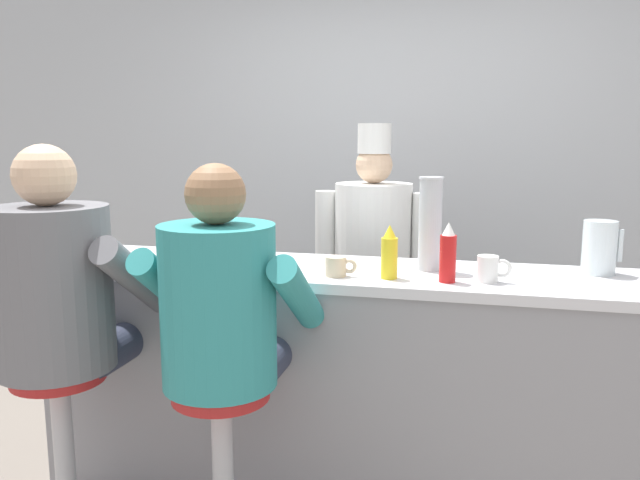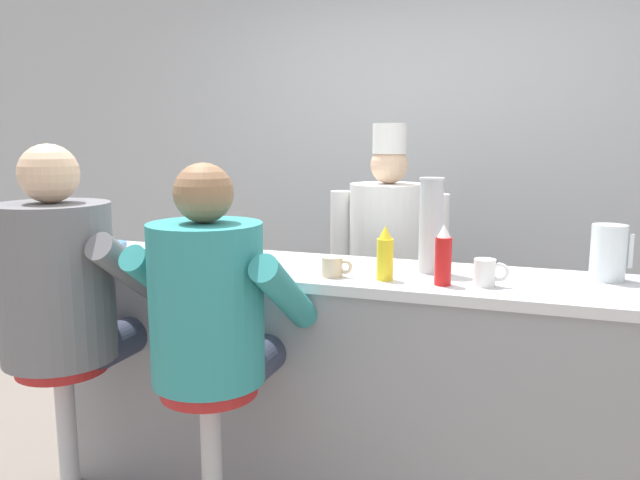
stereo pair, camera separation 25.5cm
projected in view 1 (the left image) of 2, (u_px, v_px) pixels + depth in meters
wall_back at (402, 168)px, 4.01m from camera, size 10.00×0.06×2.70m
diner_counter at (355, 385)px, 2.64m from camera, size 2.70×0.58×1.01m
ketchup_bottle_red at (448, 254)px, 2.32m from camera, size 0.06×0.06×0.23m
mustard_bottle_yellow at (389, 254)px, 2.38m from camera, size 0.06×0.06×0.21m
water_pitcher_clear at (600, 247)px, 2.46m from camera, size 0.15×0.13×0.21m
breakfast_plate at (189, 266)px, 2.56m from camera, size 0.27×0.27×0.05m
cereal_bowl at (96, 252)px, 2.79m from camera, size 0.15×0.15×0.06m
coffee_mug_tan at (337, 266)px, 2.42m from camera, size 0.12×0.08×0.08m
coffee_mug_white at (489, 269)px, 2.32m from camera, size 0.13×0.08×0.10m
cup_stack_steel at (430, 224)px, 2.51m from camera, size 0.10×0.10×0.38m
diner_seated_grey at (60, 298)px, 2.30m from camera, size 0.64×0.64×1.53m
diner_seated_teal at (223, 318)px, 2.15m from camera, size 0.60×0.59×1.46m
cook_in_whites_near at (373, 262)px, 3.33m from camera, size 0.63×0.41×1.62m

